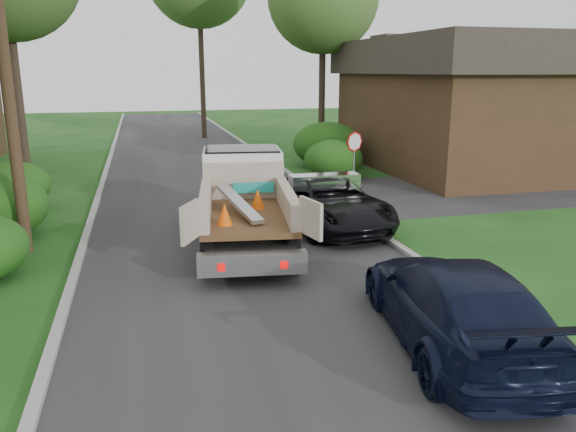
# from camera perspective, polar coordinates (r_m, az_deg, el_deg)

# --- Properties ---
(ground) EXTENTS (120.00, 120.00, 0.00)m
(ground) POSITION_cam_1_polar(r_m,az_deg,el_deg) (11.61, -1.48, -8.90)
(ground) COLOR #174513
(ground) RESTS_ON ground
(road) EXTENTS (8.00, 90.00, 0.02)m
(road) POSITION_cam_1_polar(r_m,az_deg,el_deg) (21.03, -7.75, 1.70)
(road) COLOR #28282B
(road) RESTS_ON ground
(side_street) EXTENTS (16.00, 7.00, 0.02)m
(side_street) POSITION_cam_1_polar(r_m,az_deg,el_deg) (24.59, 21.56, 2.66)
(side_street) COLOR #28282B
(side_street) RESTS_ON ground
(curb_left) EXTENTS (0.20, 90.00, 0.12)m
(curb_left) POSITION_cam_1_polar(r_m,az_deg,el_deg) (20.95, -18.94, 1.14)
(curb_left) COLOR #9E9E99
(curb_left) RESTS_ON ground
(curb_right) EXTENTS (0.20, 90.00, 0.12)m
(curb_right) POSITION_cam_1_polar(r_m,az_deg,el_deg) (21.88, 2.97, 2.45)
(curb_right) COLOR #9E9E99
(curb_right) RESTS_ON ground
(stop_sign) EXTENTS (0.71, 0.32, 2.48)m
(stop_sign) POSITION_cam_1_polar(r_m,az_deg,el_deg) (21.02, 6.74, 6.63)
(stop_sign) COLOR slate
(stop_sign) RESTS_ON ground
(utility_pole) EXTENTS (2.42, 1.25, 10.00)m
(utility_pole) POSITION_cam_1_polar(r_m,az_deg,el_deg) (15.68, -26.95, 15.04)
(utility_pole) COLOR #382619
(utility_pole) RESTS_ON ground
(house_right) EXTENTS (9.72, 12.96, 6.20)m
(house_right) POSITION_cam_1_polar(r_m,az_deg,el_deg) (28.88, 17.92, 10.91)
(house_right) COLOR #3D2A19
(house_right) RESTS_ON ground
(hedge_left_c) EXTENTS (2.60, 2.60, 1.70)m
(hedge_left_c) POSITION_cam_1_polar(r_m,az_deg,el_deg) (21.18, -26.41, 2.73)
(hedge_left_c) COLOR #1A4810
(hedge_left_c) RESTS_ON ground
(hedge_right_a) EXTENTS (2.60, 2.60, 1.70)m
(hedge_right_a) POSITION_cam_1_polar(r_m,az_deg,el_deg) (25.07, 4.64, 5.80)
(hedge_right_a) COLOR #1A4810
(hedge_right_a) RESTS_ON ground
(hedge_right_b) EXTENTS (3.38, 3.38, 2.21)m
(hedge_right_b) POSITION_cam_1_polar(r_m,az_deg,el_deg) (28.07, 3.98, 7.27)
(hedge_right_b) COLOR #1A4810
(hedge_right_b) RESTS_ON ground
(flatbed_truck) EXTENTS (3.49, 6.66, 2.41)m
(flatbed_truck) POSITION_cam_1_polar(r_m,az_deg,el_deg) (15.85, -4.49, 2.42)
(flatbed_truck) COLOR black
(flatbed_truck) RESTS_ON ground
(black_pickup) EXTENTS (3.04, 5.68, 1.52)m
(black_pickup) POSITION_cam_1_polar(r_m,az_deg,el_deg) (17.10, 4.08, 1.43)
(black_pickup) COLOR black
(black_pickup) RESTS_ON ground
(navy_suv) EXTENTS (2.98, 5.58, 1.54)m
(navy_suv) POSITION_cam_1_polar(r_m,az_deg,el_deg) (10.10, 16.59, -8.49)
(navy_suv) COLOR black
(navy_suv) RESTS_ON ground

